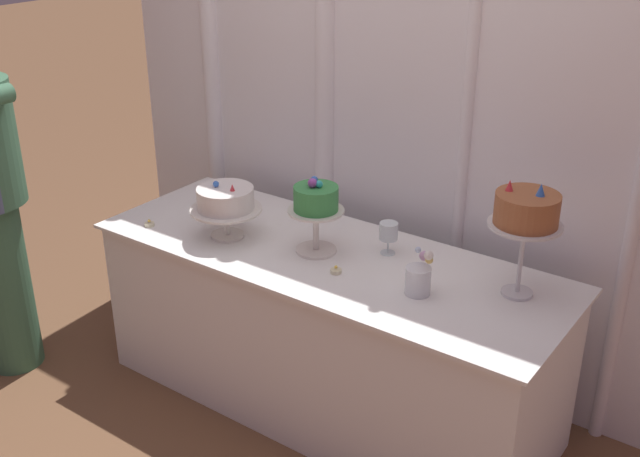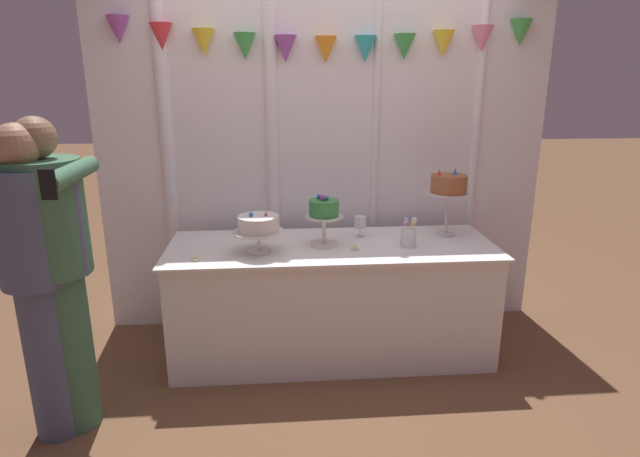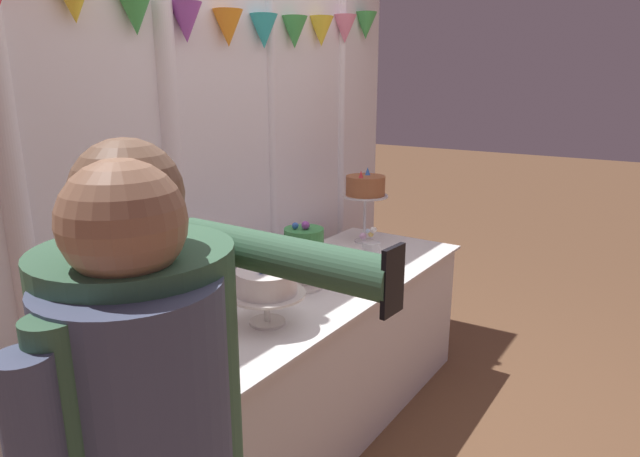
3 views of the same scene
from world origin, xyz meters
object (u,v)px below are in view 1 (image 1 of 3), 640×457
cake_display_leftmost (226,201)px  tealight_far_left (149,224)px  cake_display_center (316,204)px  flower_vase (419,277)px  wine_glass (389,232)px  tealight_near_left (336,271)px  cake_table (326,331)px  cake_display_rightmost (526,213)px

cake_display_leftmost → tealight_far_left: cake_display_leftmost is taller
cake_display_center → flower_vase: (0.54, -0.07, -0.15)m
cake_display_leftmost → wine_glass: bearing=22.2°
tealight_far_left → tealight_near_left: bearing=7.2°
cake_table → wine_glass: size_ratio=14.90×
cake_display_center → tealight_near_left: 0.30m
cake_display_leftmost → flower_vase: 0.95m
cake_display_leftmost → tealight_near_left: bearing=-0.5°
cake_display_center → tealight_near_left: (0.18, -0.11, -0.21)m
cake_display_leftmost → flower_vase: cake_display_leftmost is taller
tealight_near_left → flower_vase: bearing=7.6°
cake_display_center → cake_display_rightmost: size_ratio=0.73×
cake_display_center → wine_glass: (0.26, 0.16, -0.12)m
flower_vase → cake_display_rightmost: bearing=34.9°
cake_display_center → wine_glass: cake_display_center is taller
cake_display_leftmost → cake_display_center: bearing=14.9°
wine_glass → tealight_near_left: bearing=-105.6°
cake_display_leftmost → flower_vase: (0.95, 0.04, -0.10)m
cake_display_center → cake_display_rightmost: bearing=10.1°
cake_table → cake_display_leftmost: bearing=-166.1°
cake_display_rightmost → cake_table: bearing=-169.6°
cake_display_rightmost → flower_vase: (-0.31, -0.22, -0.27)m
cake_display_center → tealight_far_left: 0.84m
cake_table → tealight_near_left: (0.13, -0.12, 0.39)m
tealight_far_left → tealight_near_left: size_ratio=0.99×
cake_table → cake_display_leftmost: (-0.46, -0.11, 0.55)m
cake_table → cake_display_center: bearing=-174.1°
cake_display_rightmost → flower_vase: cake_display_rightmost is taller
cake_display_leftmost → tealight_near_left: cake_display_leftmost is taller
cake_display_rightmost → flower_vase: bearing=-145.1°
cake_table → wine_glass: 0.55m
cake_table → tealight_near_left: bearing=-42.7°
wine_glass → flower_vase: size_ratio=0.74×
cake_display_center → cake_display_leftmost: bearing=-165.1°
flower_vase → wine_glass: bearing=140.0°
cake_display_rightmost → flower_vase: size_ratio=2.44×
cake_display_center → cake_display_rightmost: cake_display_rightmost is taller
flower_vase → tealight_far_left: size_ratio=4.16×
cake_display_center → cake_table: bearing=5.9°
cake_table → cake_display_rightmost: bearing=10.4°
cake_display_rightmost → tealight_far_left: size_ratio=10.15×
tealight_near_left → cake_display_rightmost: bearing=21.7°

